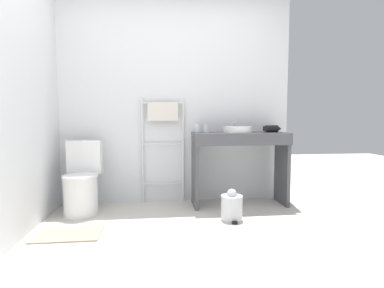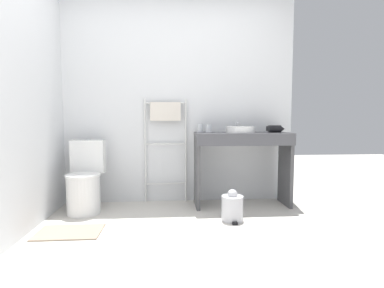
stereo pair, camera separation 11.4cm
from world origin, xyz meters
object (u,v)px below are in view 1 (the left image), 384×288
toilet (82,183)px  cup_near_wall (198,128)px  towel_radiator (163,127)px  sink_basin (238,129)px  hair_dryer (272,129)px  trash_bin (232,207)px  cup_near_edge (206,128)px

toilet → cup_near_wall: 1.43m
towel_radiator → cup_near_wall: (0.41, -0.06, -0.01)m
towel_radiator → sink_basin: size_ratio=3.74×
toilet → hair_dryer: size_ratio=4.17×
sink_basin → cup_near_wall: bearing=159.2°
toilet → sink_basin: 1.82m
sink_basin → trash_bin: size_ratio=1.06×
cup_near_edge → hair_dryer: cup_near_edge is taller
cup_near_wall → hair_dryer: bearing=-11.2°
cup_near_wall → trash_bin: 1.05m
cup_near_wall → cup_near_edge: size_ratio=1.06×
towel_radiator → sink_basin: towel_radiator is taller
toilet → sink_basin: sink_basin is taller
sink_basin → hair_dryer: size_ratio=1.77×
towel_radiator → hair_dryer: (1.26, -0.22, -0.02)m
sink_basin → towel_radiator: bearing=165.3°
sink_basin → hair_dryer: hair_dryer is taller
towel_radiator → cup_near_edge: size_ratio=13.51×
hair_dryer → sink_basin: bearing=-179.9°
toilet → trash_bin: size_ratio=2.49×
towel_radiator → trash_bin: size_ratio=3.96×
towel_radiator → trash_bin: 1.25m
toilet → hair_dryer: bearing=2.4°
hair_dryer → trash_bin: (-0.60, -0.50, -0.76)m
hair_dryer → towel_radiator: bearing=169.9°
trash_bin → cup_near_edge: bearing=105.0°
cup_near_edge → hair_dryer: (0.76, -0.10, -0.00)m
sink_basin → cup_near_edge: size_ratio=3.61×
toilet → hair_dryer: hair_dryer is taller
sink_basin → cup_near_edge: (-0.35, 0.10, 0.01)m
cup_near_wall → hair_dryer: 0.87m
cup_near_wall → towel_radiator: bearing=172.4°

